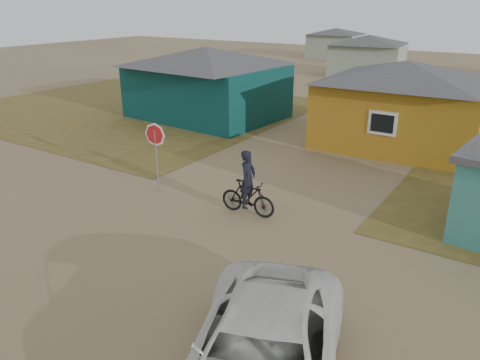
# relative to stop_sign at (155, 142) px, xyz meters

# --- Properties ---
(ground) EXTENTS (120.00, 120.00, 0.00)m
(ground) POSITION_rel_stop_sign_xyz_m (3.06, -3.30, -1.84)
(ground) COLOR #88724E
(grass_nw) EXTENTS (20.00, 18.00, 0.00)m
(grass_nw) POSITION_rel_stop_sign_xyz_m (-10.94, 9.70, -1.84)
(grass_nw) COLOR brown
(grass_nw) RESTS_ON ground
(house_teal) EXTENTS (8.93, 7.08, 4.00)m
(house_teal) POSITION_rel_stop_sign_xyz_m (-5.44, 10.20, 0.21)
(house_teal) COLOR #093535
(house_teal) RESTS_ON ground
(house_yellow) EXTENTS (7.72, 6.76, 3.90)m
(house_yellow) POSITION_rel_stop_sign_xyz_m (5.56, 10.69, 0.16)
(house_yellow) COLOR #A57119
(house_yellow) RESTS_ON ground
(house_pale_west) EXTENTS (7.04, 6.15, 3.60)m
(house_pale_west) POSITION_rel_stop_sign_xyz_m (-2.94, 30.70, 0.02)
(house_pale_west) COLOR gray
(house_pale_west) RESTS_ON ground
(house_pale_north) EXTENTS (6.28, 5.81, 3.40)m
(house_pale_north) POSITION_rel_stop_sign_xyz_m (-10.94, 42.70, -0.09)
(house_pale_north) COLOR gray
(house_pale_north) RESTS_ON ground
(stop_sign) EXTENTS (0.80, 0.27, 2.51)m
(stop_sign) POSITION_rel_stop_sign_xyz_m (0.00, 0.00, 0.00)
(stop_sign) COLOR gray
(stop_sign) RESTS_ON ground
(cyclist) EXTENTS (1.91, 0.71, 2.13)m
(cyclist) POSITION_rel_stop_sign_xyz_m (3.72, 0.12, -1.07)
(cyclist) COLOR black
(cyclist) RESTS_ON ground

